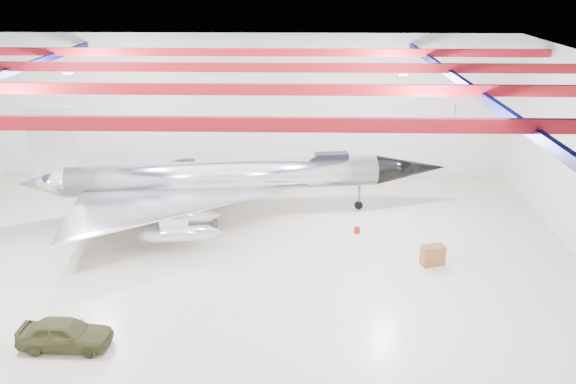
{
  "coord_description": "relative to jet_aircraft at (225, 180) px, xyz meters",
  "views": [
    {
      "loc": [
        4.06,
        -27.53,
        15.27
      ],
      "look_at": [
        3.31,
        2.0,
        3.58
      ],
      "focal_mm": 35.0,
      "sensor_mm": 36.0,
      "label": 1
    }
  ],
  "objects": [
    {
      "name": "tool_chest",
      "position": [
        8.5,
        -2.48,
        -2.32
      ],
      "size": [
        0.46,
        0.46,
        0.36
      ],
      "primitive_type": "cylinder",
      "rotation": [
        0.0,
        0.0,
        -0.15
      ],
      "color": "maroon",
      "rests_on": "floor"
    },
    {
      "name": "toolbox_red",
      "position": [
        -1.87,
        1.57,
        -2.37
      ],
      "size": [
        0.45,
        0.39,
        0.28
      ],
      "primitive_type": "cube",
      "rotation": [
        0.0,
        0.0,
        0.2
      ],
      "color": "maroon",
      "rests_on": "floor"
    },
    {
      "name": "ceiling_structure",
      "position": [
        0.94,
        -6.71,
        7.82
      ],
      "size": [
        39.5,
        29.5,
        1.08
      ],
      "color": "maroon",
      "rests_on": "ceiling"
    },
    {
      "name": "crate_ply",
      "position": [
        -3.82,
        -2.85,
        -2.34
      ],
      "size": [
        0.56,
        0.49,
        0.33
      ],
      "primitive_type": "cube",
      "rotation": [
        0.0,
        0.0,
        0.29
      ],
      "color": "olive",
      "rests_on": "floor"
    },
    {
      "name": "wall_back",
      "position": [
        0.94,
        8.29,
        2.99
      ],
      "size": [
        40.0,
        0.0,
        40.0
      ],
      "primitive_type": "plane",
      "rotation": [
        1.57,
        0.0,
        0.0
      ],
      "color": "silver",
      "rests_on": "floor"
    },
    {
      "name": "ceiling",
      "position": [
        0.94,
        -6.71,
        8.49
      ],
      "size": [
        40.0,
        40.0,
        0.0
      ],
      "primitive_type": "plane",
      "rotation": [
        3.14,
        0.0,
        0.0
      ],
      "color": "#0A0F38",
      "rests_on": "wall_back"
    },
    {
      "name": "oil_barrel",
      "position": [
        -2.62,
        -2.67,
        -2.33
      ],
      "size": [
        0.58,
        0.52,
        0.34
      ],
      "primitive_type": "cube",
      "rotation": [
        0.0,
        0.0,
        -0.31
      ],
      "color": "olive",
      "rests_on": "floor"
    },
    {
      "name": "floor",
      "position": [
        0.94,
        -6.71,
        -2.51
      ],
      "size": [
        40.0,
        40.0,
        0.0
      ],
      "primitive_type": "plane",
      "color": "beige",
      "rests_on": "ground"
    },
    {
      "name": "crate_small",
      "position": [
        -5.27,
        -0.33,
        -2.38
      ],
      "size": [
        0.36,
        0.3,
        0.25
      ],
      "primitive_type": "cube",
      "rotation": [
        0.0,
        0.0,
        -0.05
      ],
      "color": "#59595B",
      "rests_on": "floor"
    },
    {
      "name": "jeep",
      "position": [
        -5.14,
        -14.25,
        -1.82
      ],
      "size": [
        4.04,
        1.71,
        1.36
      ],
      "primitive_type": "imported",
      "rotation": [
        0.0,
        0.0,
        1.55
      ],
      "color": "#393B1D",
      "rests_on": "floor"
    },
    {
      "name": "engine_drum",
      "position": [
        -0.58,
        -1.76,
        -2.29
      ],
      "size": [
        0.54,
        0.54,
        0.43
      ],
      "primitive_type": "cylinder",
      "rotation": [
        0.0,
        0.0,
        -0.15
      ],
      "color": "#59595B",
      "rests_on": "floor"
    },
    {
      "name": "desk",
      "position": [
        12.33,
        -6.46,
        -1.93
      ],
      "size": [
        1.39,
        0.97,
        1.16
      ],
      "primitive_type": "cube",
      "rotation": [
        0.0,
        0.0,
        0.29
      ],
      "color": "brown",
      "rests_on": "floor"
    },
    {
      "name": "jet_aircraft",
      "position": [
        0.0,
        0.0,
        0.0
      ],
      "size": [
        27.96,
        18.11,
        7.64
      ],
      "rotation": [
        0.0,
        0.0,
        0.14
      ],
      "color": "silver",
      "rests_on": "floor"
    }
  ]
}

